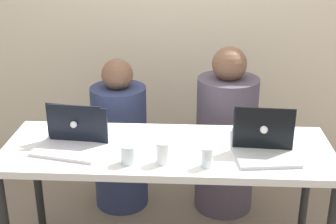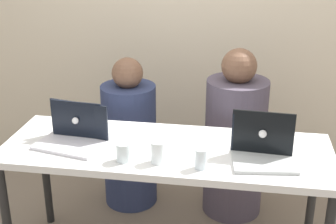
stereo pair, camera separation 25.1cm
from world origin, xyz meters
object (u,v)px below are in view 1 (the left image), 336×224
water_glass_center (163,154)px  water_glass_left (128,155)px  laptop_front_left (72,140)px  laptop_back_right (262,136)px  laptop_front_right (265,147)px  water_glass_right (207,158)px  person_on_right (226,140)px  laptop_back_left (80,130)px  person_on_left (120,142)px

water_glass_center → water_glass_left: size_ratio=1.17×
water_glass_center → water_glass_left: (-0.17, -0.01, -0.01)m
water_glass_left → laptop_front_left: bearing=155.3°
laptop_back_right → laptop_front_right: (0.00, -0.13, -0.00)m
water_glass_left → water_glass_right: water_glass_right is taller
person_on_right → laptop_back_left: bearing=23.7°
laptop_back_right → water_glass_center: laptop_back_right is taller
person_on_right → water_glass_right: (-0.15, -0.83, 0.28)m
laptop_front_left → water_glass_left: 0.36m
laptop_back_right → laptop_back_left: bearing=1.9°
laptop_front_right → water_glass_right: (-0.30, -0.14, -0.00)m
laptop_back_left → water_glass_left: bearing=142.7°
water_glass_right → laptop_front_right: bearing=24.2°
person_on_left → water_glass_right: (0.57, -0.83, 0.32)m
laptop_back_right → water_glass_right: bearing=45.1°
person_on_right → laptop_back_left: 1.05m
person_on_left → water_glass_center: (0.35, -0.80, 0.33)m
water_glass_center → person_on_right: bearing=64.9°
water_glass_center → water_glass_right: (0.22, -0.03, -0.00)m
laptop_back_left → water_glass_right: size_ratio=3.02×
laptop_back_right → water_glass_center: (-0.52, -0.24, -0.00)m
laptop_back_right → water_glass_right: laptop_back_right is taller
laptop_front_left → laptop_front_right: bearing=10.7°
water_glass_center → laptop_back_right: bearing=24.5°
laptop_back_left → laptop_back_right: 1.01m
laptop_back_left → person_on_right: bearing=-143.3°
laptop_back_right → water_glass_center: 0.57m
person_on_right → laptop_front_left: bearing=29.3°
person_on_left → laptop_back_right: 1.09m
laptop_back_right → person_on_left: bearing=-29.0°
person_on_left → laptop_front_left: person_on_left is taller
person_on_left → laptop_front_right: (0.87, -0.69, 0.33)m
laptop_front_right → water_glass_center: (-0.52, -0.11, 0.00)m
laptop_front_right → water_glass_left: laptop_front_right is taller
person_on_left → water_glass_right: size_ratio=10.25×
person_on_right → laptop_back_right: bearing=96.8°
person_on_right → water_glass_left: bearing=48.0°
laptop_front_right → water_glass_left: 0.71m
person_on_left → laptop_front_right: size_ratio=3.15×
water_glass_center → water_glass_right: 0.22m
laptop_back_left → laptop_back_right: laptop_back_right is taller
person_on_left → laptop_back_right: bearing=143.6°
person_on_right → laptop_back_right: (0.15, -0.56, 0.29)m
water_glass_right → person_on_right: bearing=79.4°
laptop_back_right → water_glass_left: bearing=23.5°
person_on_right → laptop_front_right: bearing=94.2°
person_on_left → laptop_front_right: person_on_left is taller
laptop_back_right → laptop_front_right: 0.13m
laptop_front_left → water_glass_right: laptop_front_left is taller
laptop_front_right → laptop_front_left: bearing=171.5°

